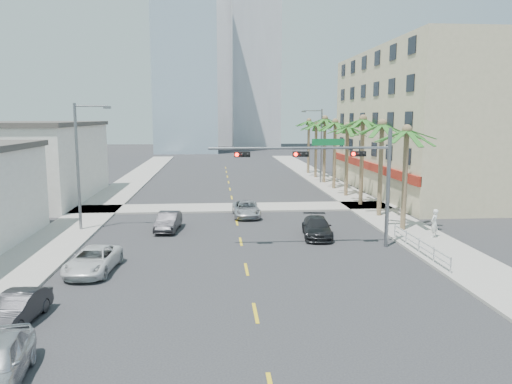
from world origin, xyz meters
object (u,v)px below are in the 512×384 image
car_parked_mid (17,309)px  car_lane_right (317,227)px  traffic_signal_mast (337,167)px  car_lane_center (246,209)px  car_lane_left (168,221)px  car_parked_far (93,260)px  pedestrian (434,223)px

car_parked_mid → car_lane_right: car_lane_right is taller
traffic_signal_mast → car_parked_mid: size_ratio=2.99×
car_lane_center → car_lane_right: (4.34, -7.31, 0.03)m
car_lane_left → car_parked_far: bearing=-102.3°
traffic_signal_mast → car_lane_right: (-0.58, 2.94, -4.40)m
car_parked_mid → car_parked_far: car_parked_far is taller
car_parked_mid → pedestrian: bearing=34.1°
car_parked_mid → car_lane_left: size_ratio=0.92×
car_lane_center → car_lane_left: bearing=-143.6°
car_lane_center → traffic_signal_mast: bearing=-65.6°
traffic_signal_mast → car_parked_mid: traffic_signal_mast is taller
traffic_signal_mast → car_parked_far: bearing=-164.8°
car_parked_far → pedestrian: (20.82, 5.39, 0.45)m
car_parked_mid → pedestrian: (22.19, 11.87, 0.48)m
car_lane_left → car_lane_right: car_lane_left is taller
traffic_signal_mast → car_parked_mid: (-15.18, -10.25, -4.45)m
car_parked_mid → car_lane_center: size_ratio=0.82×
car_parked_mid → traffic_signal_mast: bearing=40.0°
car_lane_right → car_parked_far: bearing=-146.9°
car_parked_mid → car_lane_center: 22.92m
car_lane_left → pedestrian: bearing=-7.6°
car_parked_mid → car_lane_left: 16.55m
traffic_signal_mast → car_lane_left: size_ratio=2.77×
car_parked_far → car_lane_left: size_ratio=1.14×
car_parked_mid → car_parked_far: 6.63m
car_lane_center → pedestrian: (11.93, -8.62, 0.46)m
car_lane_center → pedestrian: 14.73m
car_lane_center → pedestrian: bearing=-37.1°
car_lane_left → car_lane_right: (10.20, -2.77, -0.00)m
traffic_signal_mast → pedestrian: size_ratio=5.89×
traffic_signal_mast → car_lane_center: traffic_signal_mast is taller
car_lane_center → car_parked_mid: bearing=-117.9°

